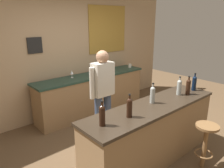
% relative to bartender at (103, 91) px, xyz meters
% --- Properties ---
extents(ground_plane, '(10.00, 10.00, 0.00)m').
position_rel_bartender_xyz_m(ground_plane, '(0.18, -0.54, -0.94)').
color(ground_plane, brown).
extents(back_wall, '(6.00, 0.09, 2.80)m').
position_rel_bartender_xyz_m(back_wall, '(0.20, 1.49, 0.48)').
color(back_wall, tan).
rests_on(back_wall, ground_plane).
extents(bar_counter, '(2.36, 0.60, 0.92)m').
position_rel_bartender_xyz_m(bar_counter, '(0.18, -0.94, -0.47)').
color(bar_counter, olive).
rests_on(bar_counter, ground_plane).
extents(side_counter, '(2.70, 0.56, 0.90)m').
position_rel_bartender_xyz_m(side_counter, '(0.58, 1.11, -0.48)').
color(side_counter, olive).
rests_on(side_counter, ground_plane).
extents(bartender, '(0.52, 0.21, 1.62)m').
position_rel_bartender_xyz_m(bartender, '(0.00, 0.00, 0.00)').
color(bartender, '#384766').
rests_on(bartender, ground_plane).
extents(bar_stool, '(0.32, 0.32, 0.68)m').
position_rel_bartender_xyz_m(bar_stool, '(0.63, -1.54, -0.48)').
color(bar_stool, brown).
rests_on(bar_stool, ground_plane).
extents(wine_bottle_a, '(0.07, 0.07, 0.31)m').
position_rel_bartender_xyz_m(wine_bottle_a, '(-0.76, -0.94, 0.12)').
color(wine_bottle_a, black).
rests_on(wine_bottle_a, bar_counter).
extents(wine_bottle_b, '(0.07, 0.07, 0.31)m').
position_rel_bartender_xyz_m(wine_bottle_b, '(-0.36, -0.98, 0.12)').
color(wine_bottle_b, black).
rests_on(wine_bottle_b, bar_counter).
extents(wine_bottle_c, '(0.07, 0.07, 0.31)m').
position_rel_bartender_xyz_m(wine_bottle_c, '(0.23, -0.87, 0.12)').
color(wine_bottle_c, '#999E99').
rests_on(wine_bottle_c, bar_counter).
extents(wine_bottle_d, '(0.07, 0.07, 0.31)m').
position_rel_bartender_xyz_m(wine_bottle_d, '(0.83, -0.93, 0.12)').
color(wine_bottle_d, '#999E99').
rests_on(wine_bottle_d, bar_counter).
extents(wine_bottle_e, '(0.07, 0.07, 0.31)m').
position_rel_bartender_xyz_m(wine_bottle_e, '(0.97, -1.01, 0.12)').
color(wine_bottle_e, black).
rests_on(wine_bottle_e, bar_counter).
extents(wine_bottle_f, '(0.07, 0.07, 0.31)m').
position_rel_bartender_xyz_m(wine_bottle_f, '(1.22, -0.97, 0.12)').
color(wine_bottle_f, black).
rests_on(wine_bottle_f, bar_counter).
extents(wine_glass_a, '(0.07, 0.07, 0.16)m').
position_rel_bartender_xyz_m(wine_glass_a, '(0.12, 1.20, 0.07)').
color(wine_glass_a, silver).
rests_on(wine_glass_a, side_counter).
extents(wine_glass_b, '(0.07, 0.07, 0.16)m').
position_rel_bartender_xyz_m(wine_glass_b, '(0.72, 1.02, 0.07)').
color(wine_glass_b, silver).
rests_on(wine_glass_b, side_counter).
extents(coffee_mug, '(0.12, 0.08, 0.09)m').
position_rel_bartender_xyz_m(coffee_mug, '(1.76, 1.08, 0.01)').
color(coffee_mug, silver).
rests_on(coffee_mug, side_counter).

